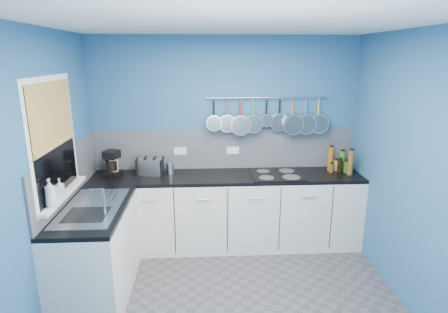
{
  "coord_description": "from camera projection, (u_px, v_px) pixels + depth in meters",
  "views": [
    {
      "loc": [
        -0.25,
        -2.95,
        2.26
      ],
      "look_at": [
        -0.05,
        0.75,
        1.25
      ],
      "focal_mm": 29.62,
      "sensor_mm": 36.0,
      "label": 1
    }
  ],
  "objects": [
    {
      "name": "cabinet_run_back",
      "position": [
        226.0,
        212.0,
        4.49
      ],
      "size": [
        3.2,
        0.6,
        0.86
      ],
      "primitive_type": "cube",
      "color": "silver",
      "rests_on": "ground"
    },
    {
      "name": "pan_2",
      "position": [
        240.0,
        116.0,
        4.43
      ],
      "size": [
        0.25,
        0.13,
        0.44
      ],
      "primitive_type": null,
      "color": "silver",
      "rests_on": "pot_rail"
    },
    {
      "name": "sink_unit",
      "position": [
        92.0,
        207.0,
        3.43
      ],
      "size": [
        0.5,
        0.95,
        0.01
      ],
      "primitive_type": "cube",
      "color": "silver",
      "rests_on": "worktop_left"
    },
    {
      "name": "wall_back",
      "position": [
        225.0,
        140.0,
        4.57
      ],
      "size": [
        3.2,
        0.02,
        2.5
      ],
      "primitive_type": "cube",
      "color": "#285B8B",
      "rests_on": "ground"
    },
    {
      "name": "floor",
      "position": [
        234.0,
        307.0,
        3.45
      ],
      "size": [
        3.2,
        3.0,
        0.02
      ],
      "primitive_type": "cube",
      "color": "#47474C",
      "rests_on": "ground"
    },
    {
      "name": "pan_6",
      "position": [
        292.0,
        116.0,
        4.47
      ],
      "size": [
        0.25,
        0.12,
        0.44
      ],
      "primitive_type": null,
      "color": "silver",
      "rests_on": "pot_rail"
    },
    {
      "name": "wall_front",
      "position": [
        263.0,
        288.0,
        1.66
      ],
      "size": [
        3.2,
        0.02,
        2.5
      ],
      "primitive_type": "cube",
      "color": "#285B8B",
      "rests_on": "ground"
    },
    {
      "name": "condiment_5",
      "position": [
        331.0,
        168.0,
        4.45
      ],
      "size": [
        0.05,
        0.05,
        0.11
      ],
      "primitive_type": "cylinder",
      "color": "brown",
      "rests_on": "worktop_back"
    },
    {
      "name": "soap_bottle_a",
      "position": [
        50.0,
        193.0,
        3.04
      ],
      "size": [
        0.11,
        0.11,
        0.24
      ],
      "primitive_type": "imported",
      "rotation": [
        0.0,
        0.0,
        0.17
      ],
      "color": "white",
      "rests_on": "window_sill"
    },
    {
      "name": "backsplash_back",
      "position": [
        225.0,
        149.0,
        4.58
      ],
      "size": [
        3.2,
        0.02,
        0.5
      ],
      "primitive_type": "cube",
      "color": "gray",
      "rests_on": "wall_back"
    },
    {
      "name": "condiment_3",
      "position": [
        347.0,
        167.0,
        4.45
      ],
      "size": [
        0.07,
        0.07,
        0.14
      ],
      "primitive_type": "cylinder",
      "color": "#265919",
      "rests_on": "worktop_back"
    },
    {
      "name": "pan_1",
      "position": [
        227.0,
        115.0,
        4.42
      ],
      "size": [
        0.21,
        0.09,
        0.4
      ],
      "primitive_type": null,
      "color": "silver",
      "rests_on": "pot_rail"
    },
    {
      "name": "socket_left",
      "position": [
        180.0,
        151.0,
        4.54
      ],
      "size": [
        0.15,
        0.01,
        0.09
      ],
      "primitive_type": "cube",
      "color": "white",
      "rests_on": "backsplash_back"
    },
    {
      "name": "wall_right",
      "position": [
        420.0,
        176.0,
        3.2
      ],
      "size": [
        0.02,
        3.0,
        2.5
      ],
      "primitive_type": "cube",
      "color": "#285B8B",
      "rests_on": "ground"
    },
    {
      "name": "pot_rail",
      "position": [
        267.0,
        98.0,
        4.4
      ],
      "size": [
        1.45,
        0.02,
        0.02
      ],
      "primitive_type": "cylinder",
      "rotation": [
        0.0,
        1.57,
        0.0
      ],
      "color": "silver",
      "rests_on": "wall_back"
    },
    {
      "name": "paper_towel",
      "position": [
        113.0,
        166.0,
        4.32
      ],
      "size": [
        0.11,
        0.11,
        0.24
      ],
      "primitive_type": "cylinder",
      "rotation": [
        0.0,
        0.0,
        0.03
      ],
      "color": "white",
      "rests_on": "worktop_back"
    },
    {
      "name": "condiment_2",
      "position": [
        331.0,
        159.0,
        4.5
      ],
      "size": [
        0.07,
        0.07,
        0.3
      ],
      "primitive_type": "cylinder",
      "color": "#8C5914",
      "rests_on": "worktop_back"
    },
    {
      "name": "pan_4",
      "position": [
        266.0,
        112.0,
        4.44
      ],
      "size": [
        0.16,
        0.08,
        0.35
      ],
      "primitive_type": null,
      "color": "silver",
      "rests_on": "pot_rail"
    },
    {
      "name": "cabinet_run_left",
      "position": [
        97.0,
        253.0,
        3.55
      ],
      "size": [
        0.6,
        1.2,
        0.86
      ],
      "primitive_type": "cube",
      "color": "silver",
      "rests_on": "ground"
    },
    {
      "name": "window_glass",
      "position": [
        54.0,
        140.0,
        3.24
      ],
      "size": [
        0.01,
        0.9,
        1.0
      ],
      "primitive_type": "cube",
      "color": "black",
      "rests_on": "wall_left"
    },
    {
      "name": "condiment_1",
      "position": [
        336.0,
        165.0,
        4.52
      ],
      "size": [
        0.06,
        0.06,
        0.13
      ],
      "primitive_type": "cylinder",
      "color": "olive",
      "rests_on": "worktop_back"
    },
    {
      "name": "condiment_4",
      "position": [
        340.0,
        166.0,
        4.44
      ],
      "size": [
        0.06,
        0.06,
        0.17
      ],
      "primitive_type": "cylinder",
      "color": "black",
      "rests_on": "worktop_back"
    },
    {
      "name": "wall_left",
      "position": [
        40.0,
        183.0,
        3.03
      ],
      "size": [
        0.02,
        3.0,
        2.5
      ],
      "primitive_type": "cube",
      "color": "#285B8B",
      "rests_on": "ground"
    },
    {
      "name": "pan_0",
      "position": [
        214.0,
        114.0,
        4.41
      ],
      "size": [
        0.19,
        0.12,
        0.38
      ],
      "primitive_type": null,
      "color": "silver",
      "rests_on": "pot_rail"
    },
    {
      "name": "pan_5",
      "position": [
        279.0,
        115.0,
        4.45
      ],
      "size": [
        0.22,
        0.05,
        0.41
      ],
      "primitive_type": null,
      "color": "silver",
      "rests_on": "pot_rail"
    },
    {
      "name": "ceiling",
      "position": [
        236.0,
        22.0,
        2.79
      ],
      "size": [
        3.2,
        3.0,
        0.02
      ],
      "primitive_type": "cube",
      "color": "white",
      "rests_on": "ground"
    },
    {
      "name": "socket_right",
      "position": [
        233.0,
        150.0,
        4.58
      ],
      "size": [
        0.15,
        0.01,
        0.09
      ],
      "primitive_type": "cube",
      "color": "white",
      "rests_on": "backsplash_back"
    },
    {
      "name": "pan_3",
      "position": [
        253.0,
        115.0,
        4.44
      ],
      "size": [
        0.23,
        0.09,
        0.42
      ],
      "primitive_type": null,
      "color": "silver",
      "rests_on": "pot_rail"
    },
    {
      "name": "pan_7",
      "position": [
        305.0,
        116.0,
        4.47
      ],
      "size": [
        0.25,
        0.11,
        0.44
      ],
      "primitive_type": null,
      "color": "silver",
      "rests_on": "pot_rail"
    },
    {
      "name": "window_sill",
      "position": [
        63.0,
        194.0,
        3.38
      ],
      "size": [
        0.1,
        0.98,
        0.03
      ],
      "primitive_type": "cube",
      "color": "white",
      "rests_on": "wall_left"
    },
    {
      "name": "backsplash_left",
      "position": [
        69.0,
        173.0,
        3.64
      ],
      "size": [
        0.02,
        1.8,
        0.5
      ],
      "primitive_type": "cube",
      "color": "gray",
      "rests_on": "wall_left"
    },
    {
      "name": "coffee_maker",
      "position": [
        112.0,
        163.0,
        4.31
      ],
      "size": [
        0.22,
        0.23,
        0.3
      ],
      "primitive_type": null,
      "rotation": [
        0.0,
        0.0,
        -0.34
      ],
      "color": "black",
      "rests_on": "worktop_back"
    },
    {
      "name": "worktop_back",
      "position": [
        226.0,
        177.0,
        4.37
      ],
      "size": [
        3.2,
        0.6,
        0.04
      ],
      "primitive_type": "cube",
      "color": "black",
      "rests_on": "cabinet_run_back"
    },
    {
      "name": "toaster",
      "position": [
        150.0,
        166.0,
        4.37
      ],
      "size": [
        0.33,
        0.24,
        0.19
      ],
      "primitive_type": "cube",
      "rotation": [
        0.0,
        0.0,
        -0.25
      ],
      "color": "silver",
      "rests_on": "worktop_back"
    },
    {
      "name": "bamboo_blind",
      "position": [
        52.0,
        114.0,
        3.19
      ],
      "size": [
        0.01,
        0.9,
        0.55
      ],
      "primitive_type": "cube",
      "color": "tan",
      "rests_on": "wall_left"
    },
    {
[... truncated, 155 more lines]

